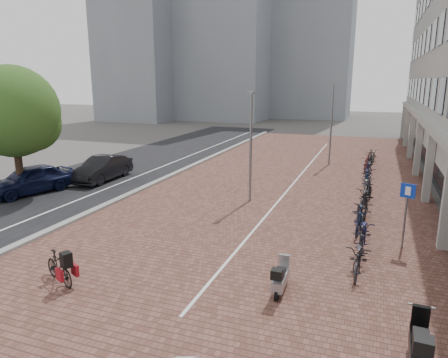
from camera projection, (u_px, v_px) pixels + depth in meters
ground at (161, 257)px, 13.57m from camera, size 140.00×140.00×0.00m
plaza_brick at (292, 181)px, 23.83m from camera, size 14.50×42.00×0.04m
street_asphalt at (129, 167)px, 27.55m from camera, size 8.00×50.00×0.03m
curb at (182, 171)px, 26.22m from camera, size 0.35×42.00×0.14m
lane_line at (156, 169)px, 26.87m from camera, size 0.12×44.00×0.00m
parking_line at (296, 181)px, 23.75m from camera, size 0.10×30.00×0.00m
bg_towers at (234, 22)px, 59.74m from camera, size 33.00×23.00×32.00m
car_navy at (30, 179)px, 21.03m from camera, size 2.93×4.67×1.48m
car_dark at (102, 169)px, 23.78m from camera, size 1.60×4.32×1.41m
hero_bike at (59, 267)px, 11.75m from camera, size 1.60×1.05×1.10m
scooter_front at (281, 277)px, 11.22m from camera, size 0.46×1.38×0.94m
scooter_mid at (420, 344)px, 8.19m from camera, size 0.60×1.67×1.13m
parking_sign at (406, 206)px, 13.89m from camera, size 0.47×0.21×2.33m
lamp_near at (251, 149)px, 19.18m from camera, size 0.12×0.12×5.15m
lamp_far at (331, 125)px, 27.71m from camera, size 0.12×0.12×5.45m
street_tree at (17, 114)px, 19.90m from camera, size 4.42×4.42×6.44m
bike_row at (367, 186)px, 20.67m from camera, size 1.14×20.39×1.05m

